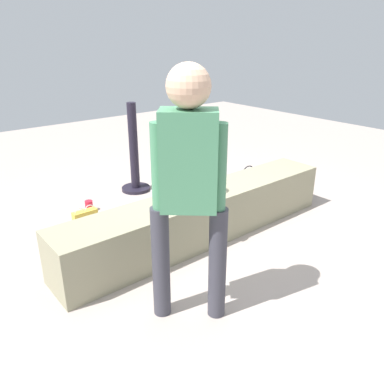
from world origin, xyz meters
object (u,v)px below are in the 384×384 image
Objects in this scene: cake_box_white at (201,174)px; handbag_brown_canvas at (208,200)px; gift_bag at (86,224)px; water_bottle_near_gift at (154,196)px; cake_plate at (178,200)px; handbag_black_leather at (247,184)px; adult_standing at (189,178)px; party_cup_red at (89,206)px; water_bottle_far_side at (158,211)px; child_seated at (195,175)px.

cake_box_white is 1.08m from handbag_brown_canvas.
handbag_brown_canvas is at bearing -12.35° from gift_bag.
cake_plate is at bearing -111.66° from water_bottle_near_gift.
adult_standing is at bearing -146.93° from handbag_black_leather.
party_cup_red is at bearing 84.13° from adult_standing.
handbag_brown_canvas is (0.76, 0.45, -0.36)m from cake_plate.
cake_plate is 0.59× the size of handbag_brown_canvas.
handbag_brown_canvas is (1.25, 1.21, -0.89)m from adult_standing.
handbag_brown_canvas is (0.55, -0.19, 0.04)m from water_bottle_far_side.
adult_standing is 4.49× the size of handbag_brown_canvas.
child_seated is at bearing -100.89° from water_bottle_near_gift.
water_bottle_far_side is (0.77, -0.10, -0.05)m from gift_bag.
gift_bag reaches higher than party_cup_red.
cake_plate is 0.78m from water_bottle_far_side.
cake_box_white is at bearing 29.60° from water_bottle_far_side.
cake_plate reaches higher than handbag_brown_canvas.
gift_bag is (-0.08, 1.50, -0.88)m from adult_standing.
cake_box_white is (1.20, 0.68, -0.04)m from water_bottle_far_side.
cake_box_white is at bearing 43.12° from cake_plate.
handbag_brown_canvas reaches higher than party_cup_red.
water_bottle_far_side is 1.69× the size of party_cup_red.
handbag_brown_canvas is at bearing -126.71° from cake_box_white.
party_cup_red is 1.92m from handbag_black_leather.
handbag_brown_canvas reaches higher than gift_bag.
adult_standing is 2.50m from handbag_black_leather.
child_seated is at bearing -90.74° from water_bottle_far_side.
handbag_black_leather is (1.96, 1.28, -0.89)m from adult_standing.
gift_bag is at bearing -165.34° from water_bottle_near_gift.
water_bottle_far_side is at bearing 161.37° from handbag_brown_canvas.
cake_plate reaches higher than gift_bag.
water_bottle_near_gift is 0.65× the size of cake_box_white.
handbag_black_leather is (1.75, -0.79, 0.07)m from party_cup_red.
child_seated is 0.87m from water_bottle_far_side.
child_seated reaches higher than handbag_brown_canvas.
child_seated is at bearing -69.89° from party_cup_red.
water_bottle_far_side is 0.53× the size of handbag_brown_canvas.
adult_standing is 1.96m from handbag_brown_canvas.
water_bottle_far_side is 0.60× the size of cake_box_white.
water_bottle_near_gift is 0.58× the size of handbag_brown_canvas.
water_bottle_near_gift is at bearing 68.34° from cake_plate.
handbag_brown_canvas reaches higher than water_bottle_near_gift.
water_bottle_far_side is at bearing -117.29° from water_bottle_near_gift.
water_bottle_far_side reaches higher than cake_box_white.
party_cup_red is at bearing 101.78° from cake_plate.
cake_plate is 1.98m from cake_box_white.
handbag_black_leather is 0.71m from handbag_brown_canvas.
gift_bag is at bearing -163.68° from cake_box_white.
adult_standing is (-0.69, -0.76, 0.35)m from child_seated.
party_cup_red reaches higher than cake_box_white.
water_bottle_near_gift is 1.09× the size of water_bottle_far_side.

